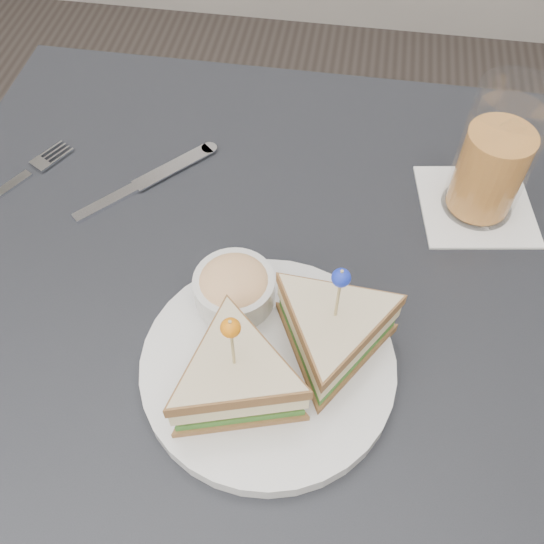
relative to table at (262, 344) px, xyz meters
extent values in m
plane|color=#3F3833|center=(0.00, 0.00, -0.67)|extent=(3.50, 3.50, 0.00)
cube|color=black|center=(0.00, 0.00, 0.06)|extent=(0.80, 0.80, 0.03)
cylinder|color=black|center=(-0.35, 0.35, -0.31)|extent=(0.04, 0.04, 0.72)
cylinder|color=black|center=(0.35, 0.35, -0.31)|extent=(0.04, 0.04, 0.72)
cylinder|color=silver|center=(0.02, -0.07, 0.08)|extent=(0.29, 0.29, 0.01)
cylinder|color=silver|center=(0.02, -0.07, 0.09)|extent=(0.29, 0.29, 0.00)
cylinder|color=tan|center=(0.00, -0.10, 0.18)|extent=(0.00, 0.00, 0.07)
sphere|color=orange|center=(0.00, -0.10, 0.21)|extent=(0.02, 0.02, 0.02)
cylinder|color=tan|center=(0.07, -0.05, 0.18)|extent=(0.00, 0.00, 0.07)
sphere|color=#172AAE|center=(0.07, -0.05, 0.21)|extent=(0.02, 0.02, 0.02)
cylinder|color=silver|center=(-0.02, 0.00, 0.11)|extent=(0.10, 0.10, 0.04)
ellipsoid|color=#E0B772|center=(-0.02, 0.00, 0.12)|extent=(0.08, 0.08, 0.03)
cube|color=silver|center=(-0.30, 0.16, 0.08)|extent=(0.03, 0.03, 0.00)
cube|color=silver|center=(-0.20, 0.11, 0.08)|extent=(0.07, 0.08, 0.01)
cube|color=silver|center=(-0.14, 0.18, 0.08)|extent=(0.09, 0.09, 0.00)
cylinder|color=silver|center=(-0.10, 0.22, 0.08)|extent=(0.03, 0.03, 0.00)
cube|color=white|center=(0.22, 0.18, 0.08)|extent=(0.14, 0.14, 0.00)
cylinder|color=#C67E37|center=(0.22, 0.18, 0.13)|extent=(0.08, 0.08, 0.10)
cylinder|color=white|center=(0.22, 0.18, 0.16)|extent=(0.09, 0.09, 0.16)
cube|color=white|center=(0.23, 0.19, 0.18)|extent=(0.03, 0.03, 0.02)
cube|color=white|center=(0.21, 0.17, 0.17)|extent=(0.02, 0.02, 0.02)
camera|label=1|loc=(0.06, -0.33, 0.60)|focal=40.00mm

